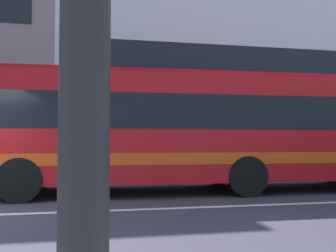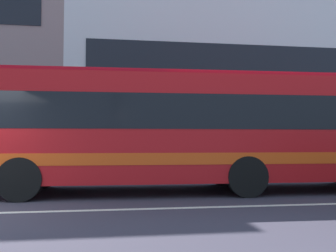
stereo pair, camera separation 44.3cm
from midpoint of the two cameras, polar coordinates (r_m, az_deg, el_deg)
name	(u,v)px [view 2 (the right image)]	position (r m, az deg, el deg)	size (l,w,h in m)	color
apartment_block_right	(281,91)	(23.49, 18.27, 5.43)	(25.30, 8.40, 9.05)	silver
transit_bus	(208,128)	(9.86, 7.71, -0.32)	(11.30, 2.91, 3.13)	red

